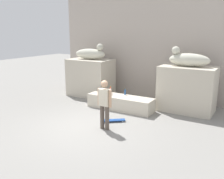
% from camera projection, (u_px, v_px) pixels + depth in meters
% --- Properties ---
extents(ground_plane, '(40.00, 40.00, 0.00)m').
position_uv_depth(ground_plane, '(88.00, 127.00, 8.60)').
color(ground_plane, gray).
extents(facade_wall, '(9.48, 0.60, 5.60)m').
position_uv_depth(facade_wall, '(148.00, 39.00, 12.17)').
color(facade_wall, '#B9ACA0').
rests_on(facade_wall, ground_plane).
extents(pedestal_left, '(2.17, 1.34, 1.84)m').
position_uv_depth(pedestal_left, '(91.00, 78.00, 12.55)').
color(pedestal_left, beige).
rests_on(pedestal_left, ground_plane).
extents(pedestal_right, '(2.17, 1.34, 1.84)m').
position_uv_depth(pedestal_right, '(187.00, 89.00, 10.12)').
color(pedestal_right, beige).
rests_on(pedestal_right, ground_plane).
extents(statue_reclining_left, '(1.65, 0.73, 0.78)m').
position_uv_depth(statue_reclining_left, '(91.00, 54.00, 12.25)').
color(statue_reclining_left, beige).
rests_on(statue_reclining_left, pedestal_left).
extents(statue_reclining_right, '(1.61, 0.60, 0.78)m').
position_uv_depth(statue_reclining_right, '(188.00, 59.00, 9.85)').
color(statue_reclining_right, beige).
rests_on(statue_reclining_right, pedestal_right).
extents(ledge_block, '(2.84, 0.81, 0.57)m').
position_uv_depth(ledge_block, '(120.00, 103.00, 10.46)').
color(ledge_block, beige).
rests_on(ledge_block, ground_plane).
extents(skater, '(0.54, 0.23, 1.67)m').
position_uv_depth(skater, '(105.00, 103.00, 8.20)').
color(skater, brown).
rests_on(skater, ground_plane).
extents(skateboard, '(0.75, 0.65, 0.08)m').
position_uv_depth(skateboard, '(114.00, 120.00, 9.04)').
color(skateboard, navy).
rests_on(skateboard, ground_plane).
extents(bottle_red, '(0.07, 0.07, 0.31)m').
position_uv_depth(bottle_red, '(111.00, 90.00, 10.83)').
color(bottle_red, red).
rests_on(bottle_red, ledge_block).
extents(bottle_blue, '(0.06, 0.06, 0.29)m').
position_uv_depth(bottle_blue, '(125.00, 92.00, 10.58)').
color(bottle_blue, '#194C99').
rests_on(bottle_blue, ledge_block).
extents(bottle_clear, '(0.07, 0.07, 0.29)m').
position_uv_depth(bottle_clear, '(111.00, 92.00, 10.61)').
color(bottle_clear, silver).
rests_on(bottle_clear, ledge_block).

